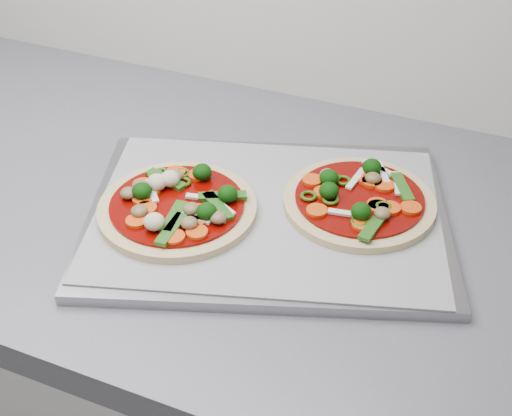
% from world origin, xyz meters
% --- Properties ---
extents(baking_tray, '(0.51, 0.44, 0.01)m').
position_xyz_m(baking_tray, '(0.61, 1.29, 0.91)').
color(baking_tray, gray).
rests_on(baking_tray, countertop).
extents(parchment, '(0.48, 0.41, 0.00)m').
position_xyz_m(parchment, '(0.61, 1.29, 0.91)').
color(parchment, gray).
rests_on(parchment, baking_tray).
extents(pizza_left, '(0.26, 0.26, 0.03)m').
position_xyz_m(pizza_left, '(0.51, 1.24, 0.93)').
color(pizza_left, tan).
rests_on(pizza_left, parchment).
extents(pizza_right, '(0.26, 0.26, 0.03)m').
position_xyz_m(pizza_right, '(0.71, 1.34, 0.93)').
color(pizza_right, tan).
rests_on(pizza_right, parchment).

